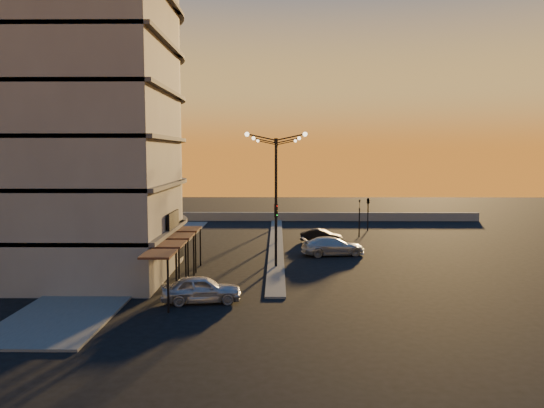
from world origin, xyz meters
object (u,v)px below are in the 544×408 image
(traffic_light_main, at_px, (276,222))
(car_wagon, at_px, (333,246))
(streetlamp_mid, at_px, (276,181))
(car_sedan, at_px, (321,236))
(car_hatchback, at_px, (201,289))

(traffic_light_main, bearing_deg, car_wagon, 21.82)
(streetlamp_mid, bearing_deg, car_sedan, 8.17)
(traffic_light_main, relative_size, car_hatchback, 0.99)
(car_hatchback, height_order, car_wagon, car_hatchback)
(streetlamp_mid, xyz_separation_m, car_hatchback, (-4.00, -18.69, -4.86))
(streetlamp_mid, bearing_deg, car_hatchback, -102.09)
(traffic_light_main, bearing_deg, car_hatchback, -109.09)
(streetlamp_mid, xyz_separation_m, car_wagon, (4.50, -5.33, -4.87))
(traffic_light_main, height_order, car_hatchback, traffic_light_main)
(streetlamp_mid, height_order, traffic_light_main, streetlamp_mid)
(traffic_light_main, relative_size, car_wagon, 0.85)
(car_hatchback, height_order, car_sedan, car_hatchback)
(car_hatchback, distance_m, car_sedan, 20.90)
(traffic_light_main, xyz_separation_m, car_wagon, (4.50, 1.80, -2.16))
(streetlamp_mid, height_order, car_wagon, streetlamp_mid)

